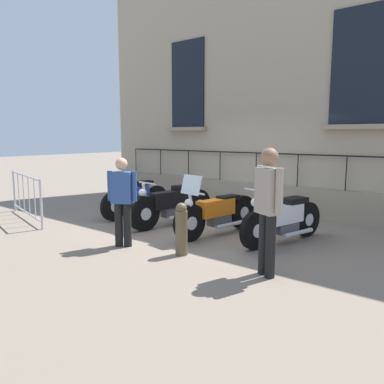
{
  "coord_description": "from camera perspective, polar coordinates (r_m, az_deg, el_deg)",
  "views": [
    {
      "loc": [
        6.14,
        4.83,
        1.95
      ],
      "look_at": [
        0.17,
        0.0,
        0.8
      ],
      "focal_mm": 35.78,
      "sensor_mm": 36.0,
      "label": 1
    }
  ],
  "objects": [
    {
      "name": "crowd_barrier",
      "position": [
        9.63,
        -23.48,
        -0.45
      ],
      "size": [
        0.64,
        2.39,
        1.05
      ],
      "color": "#B7B7BF",
      "rests_on": "ground_plane"
    },
    {
      "name": "motorcycle_white",
      "position": [
        7.13,
        13.37,
        -3.97
      ],
      "size": [
        2.06,
        0.87,
        1.02
      ],
      "color": "black",
      "rests_on": "ground_plane"
    },
    {
      "name": "motorcycle_black",
      "position": [
        8.31,
        -3.03,
        -2.0
      ],
      "size": [
        2.22,
        0.64,
        0.99
      ],
      "color": "black",
      "rests_on": "ground_plane"
    },
    {
      "name": "building_facade",
      "position": [
        10.23,
        10.95,
        14.55
      ],
      "size": [
        0.82,
        10.61,
        6.31
      ],
      "color": "tan",
      "rests_on": "ground_plane"
    },
    {
      "name": "ground_plane",
      "position": [
        8.05,
        0.79,
        -5.5
      ],
      "size": [
        60.0,
        60.0,
        0.0
      ],
      "primitive_type": "plane",
      "color": "gray"
    },
    {
      "name": "pedestrian_walking",
      "position": [
        6.75,
        -10.34,
        -0.81
      ],
      "size": [
        0.37,
        0.48,
        1.56
      ],
      "color": "black",
      "rests_on": "ground_plane"
    },
    {
      "name": "motorcycle_blue",
      "position": [
        9.26,
        -8.36,
        -1.04
      ],
      "size": [
        2.03,
        0.53,
        0.96
      ],
      "color": "black",
      "rests_on": "ground_plane"
    },
    {
      "name": "pedestrian_standing",
      "position": [
        5.31,
        11.28,
        -1.78
      ],
      "size": [
        0.36,
        0.48,
        1.78
      ],
      "color": "black",
      "rests_on": "ground_plane"
    },
    {
      "name": "bollard",
      "position": [
        6.25,
        -1.58,
        -5.5
      ],
      "size": [
        0.2,
        0.2,
        0.87
      ],
      "color": "brown",
      "rests_on": "ground_plane"
    },
    {
      "name": "motorcycle_orange",
      "position": [
        7.49,
        3.73,
        -3.15
      ],
      "size": [
        2.16,
        0.65,
        1.23
      ],
      "color": "black",
      "rests_on": "ground_plane"
    }
  ]
}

